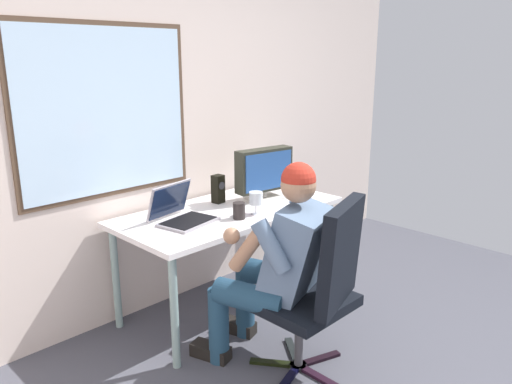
# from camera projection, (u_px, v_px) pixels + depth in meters

# --- Properties ---
(wall_rear) EXTENTS (4.85, 0.08, 2.72)m
(wall_rear) POSITION_uv_depth(u_px,v_px,m) (183.00, 111.00, 3.50)
(wall_rear) COLOR beige
(wall_rear) RESTS_ON ground
(desk) EXTENTS (1.56, 0.76, 0.73)m
(desk) POSITION_uv_depth(u_px,v_px,m) (230.00, 218.00, 3.41)
(desk) COLOR #7F9B97
(desk) RESTS_ON ground
(office_chair) EXTENTS (0.58, 0.58, 1.02)m
(office_chair) POSITION_uv_depth(u_px,v_px,m) (320.00, 281.00, 2.68)
(office_chair) COLOR black
(office_chair) RESTS_ON ground
(person_seated) EXTENTS (0.64, 0.84, 1.21)m
(person_seated) POSITION_uv_depth(u_px,v_px,m) (277.00, 261.00, 2.78)
(person_seated) COLOR navy
(person_seated) RESTS_ON ground
(crt_monitor) EXTENTS (0.45, 0.22, 0.37)m
(crt_monitor) POSITION_uv_depth(u_px,v_px,m) (264.00, 171.00, 3.57)
(crt_monitor) COLOR beige
(crt_monitor) RESTS_ON desk
(laptop) EXTENTS (0.39, 0.38, 0.24)m
(laptop) POSITION_uv_depth(u_px,v_px,m) (180.00, 212.00, 3.13)
(laptop) COLOR gray
(laptop) RESTS_ON desk
(wine_glass) EXTENTS (0.09, 0.09, 0.15)m
(wine_glass) POSITION_uv_depth(u_px,v_px,m) (256.00, 199.00, 3.26)
(wine_glass) COLOR silver
(wine_glass) RESTS_ON desk
(desk_speaker) EXTENTS (0.08, 0.08, 0.20)m
(desk_speaker) POSITION_uv_depth(u_px,v_px,m) (218.00, 189.00, 3.52)
(desk_speaker) COLOR black
(desk_speaker) RESTS_ON desk
(coffee_mug) EXTENTS (0.08, 0.08, 0.11)m
(coffee_mug) POSITION_uv_depth(u_px,v_px,m) (239.00, 211.00, 3.18)
(coffee_mug) COLOR black
(coffee_mug) RESTS_ON desk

